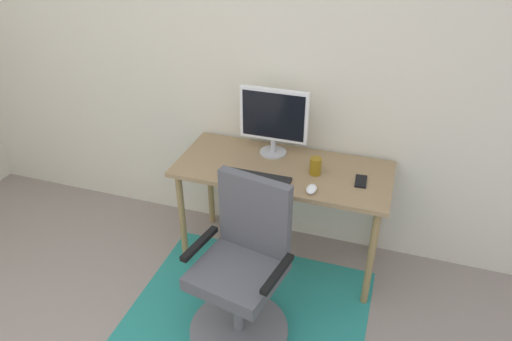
{
  "coord_description": "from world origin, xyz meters",
  "views": [
    {
      "loc": [
        0.79,
        -0.68,
        2.29
      ],
      "look_at": [
        0.05,
        1.58,
        0.85
      ],
      "focal_mm": 32.96,
      "sensor_mm": 36.0,
      "label": 1
    }
  ],
  "objects_px": {
    "keyboard": "(256,178)",
    "cell_phone": "(361,181)",
    "monitor": "(274,118)",
    "desk": "(283,178)",
    "computer_mouse": "(311,189)",
    "coffee_cup": "(315,166)",
    "office_chair": "(242,281)"
  },
  "relations": [
    {
      "from": "computer_mouse",
      "to": "coffee_cup",
      "type": "xyz_separation_m",
      "value": [
        -0.02,
        0.2,
        0.04
      ]
    },
    {
      "from": "computer_mouse",
      "to": "coffee_cup",
      "type": "height_order",
      "value": "coffee_cup"
    },
    {
      "from": "computer_mouse",
      "to": "office_chair",
      "type": "relative_size",
      "value": 0.1
    },
    {
      "from": "computer_mouse",
      "to": "office_chair",
      "type": "xyz_separation_m",
      "value": [
        -0.27,
        -0.46,
        -0.39
      ]
    },
    {
      "from": "cell_phone",
      "to": "office_chair",
      "type": "height_order",
      "value": "office_chair"
    },
    {
      "from": "cell_phone",
      "to": "office_chair",
      "type": "xyz_separation_m",
      "value": [
        -0.54,
        -0.66,
        -0.38
      ]
    },
    {
      "from": "monitor",
      "to": "keyboard",
      "type": "distance_m",
      "value": 0.43
    },
    {
      "from": "monitor",
      "to": "office_chair",
      "type": "xyz_separation_m",
      "value": [
        0.07,
        -0.84,
        -0.63
      ]
    },
    {
      "from": "desk",
      "to": "cell_phone",
      "type": "relative_size",
      "value": 9.82
    },
    {
      "from": "monitor",
      "to": "cell_phone",
      "type": "distance_m",
      "value": 0.69
    },
    {
      "from": "keyboard",
      "to": "coffee_cup",
      "type": "bearing_deg",
      "value": 28.55
    },
    {
      "from": "computer_mouse",
      "to": "coffee_cup",
      "type": "distance_m",
      "value": 0.21
    },
    {
      "from": "desk",
      "to": "cell_phone",
      "type": "distance_m",
      "value": 0.5
    },
    {
      "from": "computer_mouse",
      "to": "office_chair",
      "type": "bearing_deg",
      "value": -120.46
    },
    {
      "from": "monitor",
      "to": "coffee_cup",
      "type": "bearing_deg",
      "value": -28.29
    },
    {
      "from": "keyboard",
      "to": "office_chair",
      "type": "relative_size",
      "value": 0.43
    },
    {
      "from": "monitor",
      "to": "desk",
      "type": "bearing_deg",
      "value": -54.61
    },
    {
      "from": "keyboard",
      "to": "office_chair",
      "type": "height_order",
      "value": "office_chair"
    },
    {
      "from": "monitor",
      "to": "computer_mouse",
      "type": "distance_m",
      "value": 0.57
    },
    {
      "from": "cell_phone",
      "to": "office_chair",
      "type": "relative_size",
      "value": 0.14
    },
    {
      "from": "office_chair",
      "to": "coffee_cup",
      "type": "bearing_deg",
      "value": 80.41
    },
    {
      "from": "monitor",
      "to": "keyboard",
      "type": "height_order",
      "value": "monitor"
    },
    {
      "from": "coffee_cup",
      "to": "cell_phone",
      "type": "relative_size",
      "value": 0.78
    },
    {
      "from": "coffee_cup",
      "to": "office_chair",
      "type": "distance_m",
      "value": 0.83
    },
    {
      "from": "office_chair",
      "to": "cell_phone",
      "type": "bearing_deg",
      "value": 61.89
    },
    {
      "from": "keyboard",
      "to": "cell_phone",
      "type": "height_order",
      "value": "keyboard"
    },
    {
      "from": "monitor",
      "to": "cell_phone",
      "type": "height_order",
      "value": "monitor"
    },
    {
      "from": "cell_phone",
      "to": "office_chair",
      "type": "bearing_deg",
      "value": -132.75
    },
    {
      "from": "cell_phone",
      "to": "monitor",
      "type": "bearing_deg",
      "value": 159.76
    },
    {
      "from": "monitor",
      "to": "computer_mouse",
      "type": "bearing_deg",
      "value": -47.5
    },
    {
      "from": "desk",
      "to": "keyboard",
      "type": "distance_m",
      "value": 0.25
    },
    {
      "from": "keyboard",
      "to": "cell_phone",
      "type": "relative_size",
      "value": 3.07
    }
  ]
}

